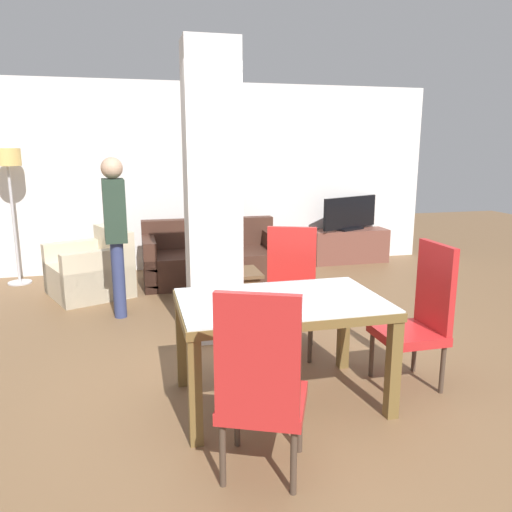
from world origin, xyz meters
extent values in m
plane|color=brown|center=(0.00, 0.00, 0.00)|extent=(18.00, 18.00, 0.00)
cube|color=silver|center=(0.00, 4.25, 1.35)|extent=(7.20, 0.06, 2.70)
cube|color=brown|center=(0.00, 4.21, 1.60)|extent=(0.44, 0.02, 0.36)
cube|color=#8C598C|center=(0.00, 4.20, 1.60)|extent=(0.40, 0.01, 0.32)
cube|color=silver|center=(-0.26, 1.33, 1.35)|extent=(0.49, 0.39, 2.70)
cube|color=brown|center=(0.00, -0.42, 0.72)|extent=(1.42, 0.06, 0.06)
cube|color=brown|center=(0.00, 0.42, 0.72)|extent=(1.42, 0.06, 0.06)
cube|color=brown|center=(-0.68, 0.00, 0.72)|extent=(0.06, 0.79, 0.06)
cube|color=brown|center=(0.68, 0.00, 0.72)|extent=(0.06, 0.79, 0.06)
cube|color=silver|center=(0.00, 0.00, 0.76)|extent=(1.40, 0.89, 0.01)
cube|color=brown|center=(-0.66, -0.40, 0.34)|extent=(0.08, 0.08, 0.69)
cube|color=brown|center=(0.66, -0.40, 0.34)|extent=(0.08, 0.08, 0.69)
cube|color=brown|center=(-0.66, 0.40, 0.34)|extent=(0.08, 0.08, 0.69)
cube|color=brown|center=(0.66, 0.40, 0.34)|extent=(0.08, 0.08, 0.69)
cube|color=red|center=(-0.32, -0.73, 0.41)|extent=(0.61, 0.61, 0.07)
cube|color=red|center=(-0.40, -0.92, 0.77)|extent=(0.42, 0.22, 0.66)
cylinder|color=#45362A|center=(-0.42, -0.48, 0.19)|extent=(0.04, 0.04, 0.37)
cylinder|color=#45362A|center=(-0.07, -0.63, 0.19)|extent=(0.04, 0.04, 0.37)
cylinder|color=#45362A|center=(-0.57, -0.83, 0.19)|extent=(0.04, 0.04, 0.37)
cylinder|color=#45362A|center=(-0.22, -0.98, 0.19)|extent=(0.04, 0.04, 0.37)
cube|color=red|center=(0.32, 0.80, 0.41)|extent=(0.60, 0.60, 0.07)
cube|color=red|center=(0.40, 0.99, 0.77)|extent=(0.42, 0.21, 0.66)
cylinder|color=#45362A|center=(0.43, 0.56, 0.19)|extent=(0.04, 0.04, 0.37)
cylinder|color=#45362A|center=(0.07, 0.70, 0.19)|extent=(0.04, 0.04, 0.37)
cylinder|color=#45362A|center=(0.57, 0.91, 0.19)|extent=(0.04, 0.04, 0.37)
cylinder|color=#45362A|center=(0.21, 1.05, 0.19)|extent=(0.04, 0.04, 0.37)
cube|color=red|center=(1.00, 0.00, 0.41)|extent=(0.46, 0.46, 0.07)
cube|color=red|center=(1.21, 0.00, 0.77)|extent=(0.05, 0.44, 0.66)
cylinder|color=#45362A|center=(0.81, -0.19, 0.19)|extent=(0.04, 0.04, 0.37)
cylinder|color=#45362A|center=(0.81, 0.19, 0.19)|extent=(0.04, 0.04, 0.37)
cylinder|color=#45362A|center=(1.19, -0.19, 0.19)|extent=(0.04, 0.04, 0.37)
cylinder|color=#45362A|center=(1.19, 0.19, 0.19)|extent=(0.04, 0.04, 0.37)
cube|color=#41271D|center=(0.04, 3.33, 0.21)|extent=(1.83, 0.88, 0.42)
cube|color=#41271D|center=(0.04, 3.68, 0.62)|extent=(1.83, 0.18, 0.40)
cube|color=#41271D|center=(0.88, 3.33, 0.32)|extent=(0.16, 0.88, 0.64)
cube|color=#41271D|center=(-0.79, 3.33, 0.32)|extent=(0.16, 0.88, 0.64)
cube|color=beige|center=(-1.54, 3.08, 0.20)|extent=(1.13, 1.16, 0.40)
cube|color=beige|center=(-1.23, 3.21, 0.60)|extent=(0.51, 0.90, 0.40)
cube|color=beige|center=(-1.39, 2.73, 0.31)|extent=(0.84, 0.46, 0.62)
cube|color=beige|center=(-1.68, 3.43, 0.31)|extent=(0.84, 0.46, 0.62)
cube|color=brown|center=(0.09, 2.31, 0.37)|extent=(0.67, 0.53, 0.04)
cube|color=brown|center=(0.09, 2.31, 0.17)|extent=(0.59, 0.45, 0.35)
cylinder|color=#194C23|center=(0.09, 2.28, 0.48)|extent=(0.08, 0.08, 0.18)
cylinder|color=#194C23|center=(0.09, 2.28, 0.60)|extent=(0.03, 0.03, 0.07)
cylinder|color=#B7B7BC|center=(0.09, 2.28, 0.64)|extent=(0.04, 0.04, 0.01)
cube|color=brown|center=(2.31, 3.97, 0.26)|extent=(1.21, 0.40, 0.52)
cube|color=black|center=(2.31, 3.97, 0.53)|extent=(0.50, 0.37, 0.03)
cube|color=black|center=(2.31, 3.97, 0.79)|extent=(1.05, 0.51, 0.49)
cylinder|color=#B7B7BC|center=(-2.49, 3.86, 0.01)|extent=(0.30, 0.30, 0.02)
cylinder|color=#B7B7BC|center=(-2.49, 3.86, 0.79)|extent=(0.04, 0.04, 1.54)
cylinder|color=#E5BC66|center=(-2.49, 3.86, 1.67)|extent=(0.33, 0.33, 0.22)
cylinder|color=navy|center=(-1.16, 2.31, 0.41)|extent=(0.13, 0.13, 0.82)
cylinder|color=navy|center=(-1.15, 2.14, 0.41)|extent=(0.13, 0.13, 0.82)
cube|color=#25372A|center=(-1.16, 2.22, 1.14)|extent=(0.25, 0.39, 0.65)
sphere|color=tan|center=(-1.16, 2.22, 1.58)|extent=(0.22, 0.22, 0.22)
camera|label=1|loc=(-0.97, -3.17, 1.80)|focal=35.00mm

